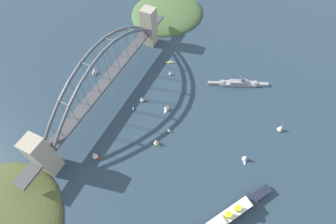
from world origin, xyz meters
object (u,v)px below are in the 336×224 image
(seaplane_taxiing_near_bridge, at_px, (94,73))
(small_boat_0, at_px, (169,130))
(small_boat_3, at_px, (156,142))
(small_boat_7, at_px, (133,109))
(small_boat_4, at_px, (281,128))
(harbor_arch_bridge, at_px, (106,78))
(naval_cruiser, at_px, (239,83))
(small_boat_6, at_px, (170,73))
(small_boat_5, at_px, (94,155))
(small_boat_9, at_px, (170,62))
(small_boat_8, at_px, (167,107))
(ocean_liner, at_px, (228,216))
(small_boat_1, at_px, (245,158))
(small_boat_2, at_px, (142,99))

(seaplane_taxiing_near_bridge, xyz_separation_m, small_boat_0, (38.22, 127.88, 1.21))
(seaplane_taxiing_near_bridge, distance_m, small_boat_3, 135.42)
(small_boat_7, bearing_deg, small_boat_4, 105.36)
(harbor_arch_bridge, relative_size, small_boat_3, 26.33)
(naval_cruiser, xyz_separation_m, small_boat_6, (21.03, -86.57, 0.42))
(small_boat_5, xyz_separation_m, small_boat_9, (-161.41, 11.91, -4.44))
(small_boat_6, height_order, small_boat_8, small_boat_8)
(naval_cruiser, relative_size, small_boat_5, 6.48)
(ocean_liner, height_order, seaplane_taxiing_near_bridge, ocean_liner)
(ocean_liner, height_order, small_boat_7, ocean_liner)
(naval_cruiser, xyz_separation_m, small_boat_1, (98.47, 34.66, 2.19))
(small_boat_1, distance_m, small_boat_7, 138.00)
(small_boat_0, relative_size, small_boat_4, 0.62)
(small_boat_1, relative_size, small_boat_3, 1.04)
(ocean_liner, bearing_deg, naval_cruiser, -167.48)
(small_boat_2, distance_m, small_boat_4, 162.88)
(small_boat_9, bearing_deg, small_boat_6, 24.76)
(small_boat_6, relative_size, small_boat_7, 0.92)
(harbor_arch_bridge, xyz_separation_m, small_boat_5, (79.86, 33.05, -23.09))
(ocean_liner, height_order, small_boat_3, ocean_liner)
(small_boat_9, bearing_deg, small_boat_7, -4.55)
(naval_cruiser, height_order, small_boat_4, naval_cruiser)
(seaplane_taxiing_near_bridge, height_order, small_boat_1, small_boat_1)
(seaplane_taxiing_near_bridge, relative_size, small_boat_6, 1.40)
(small_boat_3, bearing_deg, small_boat_6, -163.44)
(ocean_liner, xyz_separation_m, small_boat_1, (-61.98, -0.97, -1.04))
(harbor_arch_bridge, height_order, small_boat_3, harbor_arch_bridge)
(small_boat_5, height_order, small_boat_8, small_boat_8)
(small_boat_3, height_order, small_boat_4, small_boat_3)
(seaplane_taxiing_near_bridge, xyz_separation_m, small_boat_1, (35.61, 213.71, 3.15))
(small_boat_0, xyz_separation_m, small_boat_4, (-54.97, 112.18, 1.60))
(small_boat_3, bearing_deg, small_boat_9, -162.00)
(naval_cruiser, height_order, small_boat_8, naval_cruiser)
(ocean_liner, bearing_deg, small_boat_5, -89.29)
(small_boat_0, relative_size, small_boat_9, 0.61)
(small_boat_3, distance_m, small_boat_8, 47.46)
(seaplane_taxiing_near_bridge, bearing_deg, small_boat_7, 69.55)
(harbor_arch_bridge, height_order, small_boat_4, harbor_arch_bridge)
(ocean_liner, xyz_separation_m, naval_cruiser, (-160.45, -35.63, -3.23))
(ocean_liner, distance_m, small_boat_4, 117.14)
(harbor_arch_bridge, relative_size, small_boat_6, 39.57)
(small_boat_4, distance_m, small_boat_9, 163.35)
(small_boat_5, height_order, small_boat_6, small_boat_5)
(small_boat_0, distance_m, small_boat_1, 85.90)
(seaplane_taxiing_near_bridge, distance_m, small_boat_8, 113.21)
(small_boat_0, bearing_deg, seaplane_taxiing_near_bridge, -106.64)
(small_boat_8, bearing_deg, small_boat_2, -87.83)
(seaplane_taxiing_near_bridge, xyz_separation_m, small_boat_5, (99.37, 71.25, 3.22))
(small_boat_5, bearing_deg, small_boat_9, 175.78)
(harbor_arch_bridge, xyz_separation_m, small_boat_7, (8.82, 37.77, -27.50))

